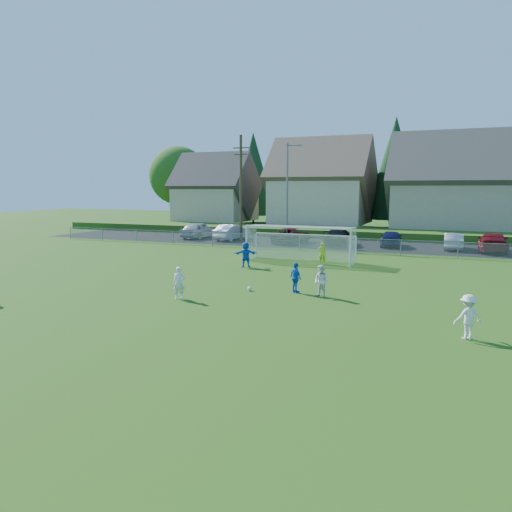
{
  "coord_description": "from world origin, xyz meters",
  "views": [
    {
      "loc": [
        10.31,
        -16.66,
        5.06
      ],
      "look_at": [
        0.0,
        8.0,
        1.4
      ],
      "focal_mm": 35.0,
      "sensor_mm": 36.0,
      "label": 1
    }
  ],
  "objects_px": {
    "goalkeeper": "(322,253)",
    "car_g": "(493,242)",
    "car_e": "(391,238)",
    "car_c": "(291,236)",
    "soccer_ball": "(250,289)",
    "player_white_c": "(468,317)",
    "player_blue_b": "(246,255)",
    "car_b": "(232,232)",
    "player_white_b": "(321,281)",
    "car_f": "(454,241)",
    "soccer_goal": "(301,238)",
    "car_a": "(199,230)",
    "player_blue_a": "(296,278)",
    "car_d": "(338,237)",
    "player_white_a": "(179,283)"
  },
  "relations": [
    {
      "from": "car_a",
      "to": "car_e",
      "type": "relative_size",
      "value": 1.14
    },
    {
      "from": "player_white_b",
      "to": "car_a",
      "type": "distance_m",
      "value": 28.89
    },
    {
      "from": "soccer_ball",
      "to": "car_b",
      "type": "height_order",
      "value": "car_b"
    },
    {
      "from": "car_b",
      "to": "car_e",
      "type": "height_order",
      "value": "car_b"
    },
    {
      "from": "car_g",
      "to": "player_blue_b",
      "type": "bearing_deg",
      "value": 44.73
    },
    {
      "from": "soccer_ball",
      "to": "player_white_b",
      "type": "xyz_separation_m",
      "value": [
        3.63,
        0.01,
        0.64
      ]
    },
    {
      "from": "car_d",
      "to": "car_g",
      "type": "height_order",
      "value": "car_g"
    },
    {
      "from": "goalkeeper",
      "to": "soccer_goal",
      "type": "xyz_separation_m",
      "value": [
        -1.66,
        0.55,
        0.9
      ]
    },
    {
      "from": "player_blue_a",
      "to": "car_b",
      "type": "bearing_deg",
      "value": -17.99
    },
    {
      "from": "car_b",
      "to": "goalkeeper",
      "type": "bearing_deg",
      "value": 143.25
    },
    {
      "from": "soccer_goal",
      "to": "player_white_b",
      "type": "bearing_deg",
      "value": -67.64
    },
    {
      "from": "car_c",
      "to": "player_white_b",
      "type": "bearing_deg",
      "value": 113.23
    },
    {
      "from": "car_a",
      "to": "player_white_a",
      "type": "bearing_deg",
      "value": 118.89
    },
    {
      "from": "player_blue_a",
      "to": "car_d",
      "type": "height_order",
      "value": "player_blue_a"
    },
    {
      "from": "player_blue_a",
      "to": "player_white_a",
      "type": "bearing_deg",
      "value": 76.28
    },
    {
      "from": "soccer_ball",
      "to": "car_a",
      "type": "xyz_separation_m",
      "value": [
        -15.15,
        21.96,
        0.71
      ]
    },
    {
      "from": "car_g",
      "to": "soccer_goal",
      "type": "relative_size",
      "value": 0.72
    },
    {
      "from": "soccer_ball",
      "to": "player_white_b",
      "type": "height_order",
      "value": "player_white_b"
    },
    {
      "from": "player_blue_b",
      "to": "car_e",
      "type": "height_order",
      "value": "player_blue_b"
    },
    {
      "from": "car_b",
      "to": "player_white_b",
      "type": "bearing_deg",
      "value": 131.6
    },
    {
      "from": "player_white_a",
      "to": "player_white_b",
      "type": "relative_size",
      "value": 0.99
    },
    {
      "from": "player_blue_b",
      "to": "car_b",
      "type": "xyz_separation_m",
      "value": [
        -8.08,
        14.98,
        -0.05
      ]
    },
    {
      "from": "player_white_c",
      "to": "car_g",
      "type": "relative_size",
      "value": 0.29
    },
    {
      "from": "player_white_c",
      "to": "player_blue_b",
      "type": "xyz_separation_m",
      "value": [
        -13.12,
        11.17,
        0.05
      ]
    },
    {
      "from": "player_white_b",
      "to": "player_white_c",
      "type": "bearing_deg",
      "value": -9.75
    },
    {
      "from": "player_blue_a",
      "to": "car_d",
      "type": "distance_m",
      "value": 21.07
    },
    {
      "from": "player_white_b",
      "to": "car_f",
      "type": "bearing_deg",
      "value": 101.7
    },
    {
      "from": "player_white_b",
      "to": "car_b",
      "type": "bearing_deg",
      "value": 149.8
    },
    {
      "from": "goalkeeper",
      "to": "car_a",
      "type": "xyz_separation_m",
      "value": [
        -16.13,
        12.02,
        0.09
      ]
    },
    {
      "from": "car_a",
      "to": "car_d",
      "type": "relative_size",
      "value": 0.95
    },
    {
      "from": "car_e",
      "to": "car_c",
      "type": "bearing_deg",
      "value": -0.12
    },
    {
      "from": "player_white_b",
      "to": "player_blue_a",
      "type": "bearing_deg",
      "value": -173.14
    },
    {
      "from": "player_blue_b",
      "to": "car_e",
      "type": "distance_m",
      "value": 16.72
    },
    {
      "from": "car_b",
      "to": "car_f",
      "type": "relative_size",
      "value": 1.11
    },
    {
      "from": "player_white_c",
      "to": "goalkeeper",
      "type": "height_order",
      "value": "player_white_c"
    },
    {
      "from": "soccer_ball",
      "to": "player_white_c",
      "type": "distance_m",
      "value": 10.87
    },
    {
      "from": "car_c",
      "to": "player_blue_a",
      "type": "bearing_deg",
      "value": 110.3
    },
    {
      "from": "soccer_ball",
      "to": "car_e",
      "type": "bearing_deg",
      "value": 79.98
    },
    {
      "from": "car_a",
      "to": "car_g",
      "type": "bearing_deg",
      "value": 179.99
    },
    {
      "from": "player_blue_b",
      "to": "car_b",
      "type": "distance_m",
      "value": 17.02
    },
    {
      "from": "car_a",
      "to": "car_f",
      "type": "height_order",
      "value": "car_a"
    },
    {
      "from": "car_a",
      "to": "car_c",
      "type": "xyz_separation_m",
      "value": [
        10.15,
        -0.77,
        -0.11
      ]
    },
    {
      "from": "car_e",
      "to": "soccer_goal",
      "type": "bearing_deg",
      "value": 63.5
    },
    {
      "from": "car_b",
      "to": "player_blue_b",
      "type": "bearing_deg",
      "value": 125.49
    },
    {
      "from": "car_a",
      "to": "car_g",
      "type": "distance_m",
      "value": 26.97
    },
    {
      "from": "car_e",
      "to": "player_white_a",
      "type": "bearing_deg",
      "value": 71.32
    },
    {
      "from": "player_white_c",
      "to": "car_e",
      "type": "distance_m",
      "value": 27.0
    },
    {
      "from": "goalkeeper",
      "to": "car_g",
      "type": "height_order",
      "value": "car_g"
    },
    {
      "from": "car_b",
      "to": "car_c",
      "type": "relative_size",
      "value": 0.91
    },
    {
      "from": "goalkeeper",
      "to": "car_f",
      "type": "relative_size",
      "value": 0.35
    }
  ]
}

